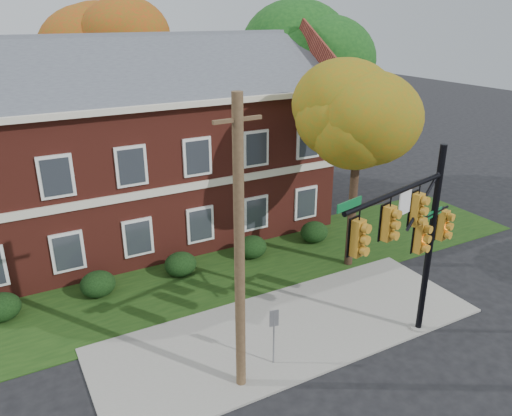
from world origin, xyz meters
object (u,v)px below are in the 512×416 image
hedge_far_left (1,307)px  hedge_left (98,284)px  hedge_right (252,247)px  apartment_building (137,138)px  hedge_center (180,264)px  sign_post (274,328)px  tree_far_rear (115,45)px  utility_pole (239,253)px  traffic_signal (413,232)px  tree_near_right (366,118)px  hedge_far_right (314,232)px  tree_right_rear (320,59)px

hedge_far_left → hedge_left: size_ratio=1.00×
hedge_far_left → hedge_right: 10.50m
apartment_building → hedge_center: bearing=-90.0°
hedge_center → sign_post: 7.09m
hedge_far_left → hedge_right: size_ratio=1.00×
hedge_left → tree_far_rear: 16.25m
hedge_far_left → utility_pole: 10.38m
hedge_far_left → traffic_signal: bearing=-34.9°
tree_near_right → utility_pole: size_ratio=0.97×
hedge_center → hedge_right: bearing=0.0°
hedge_right → sign_post: sign_post is taller
hedge_far_right → sign_post: sign_post is taller
tree_near_right → utility_pole: bearing=-150.8°
apartment_building → hedge_center: size_ratio=13.43×
hedge_left → tree_right_rear: 17.74m
hedge_left → tree_right_rear: tree_right_rear is taller
hedge_center → tree_near_right: tree_near_right is taller
hedge_right → utility_pole: 9.42m
hedge_far_right → hedge_far_left: bearing=180.0°
hedge_right → sign_post: bearing=-113.1°
apartment_building → hedge_left: bearing=-123.7°
tree_right_rear → sign_post: 18.30m
tree_near_right → hedge_right: bearing=142.7°
traffic_signal → utility_pole: bearing=157.1°
hedge_far_right → tree_far_rear: (-5.66, 13.09, 8.32)m
apartment_building → hedge_center: apartment_building is taller
hedge_right → tree_right_rear: tree_right_rear is taller
hedge_right → tree_far_rear: tree_far_rear is taller
tree_right_rear → hedge_left: bearing=-157.6°
apartment_building → hedge_right: bearing=-56.3°
apartment_building → tree_right_rear: size_ratio=1.77×
apartment_building → hedge_left: size_ratio=13.43×
apartment_building → tree_far_rear: size_ratio=1.63×
hedge_left → hedge_far_right: size_ratio=1.00×
hedge_far_right → hedge_left: bearing=180.0°
hedge_center → hedge_right: size_ratio=1.00×
tree_far_rear → hedge_right: bearing=-80.6°
hedge_far_right → tree_near_right: tree_near_right is taller
apartment_building → hedge_far_left: apartment_building is taller
hedge_center → hedge_far_right: 7.00m
utility_pole → hedge_far_left: bearing=126.5°
tree_far_rear → tree_near_right: bearing=-69.7°
hedge_left → tree_far_rear: bearing=69.7°
hedge_right → sign_post: (-3.00, -7.02, 0.87)m
hedge_left → tree_near_right: tree_near_right is taller
sign_post → utility_pole: bearing=-154.4°
hedge_center → traffic_signal: (4.81, -8.22, 3.72)m
utility_pole → hedge_center: bearing=80.0°
hedge_right → tree_right_rear: (7.81, 6.11, 7.60)m
hedge_left → sign_post: (4.00, -7.02, 0.87)m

